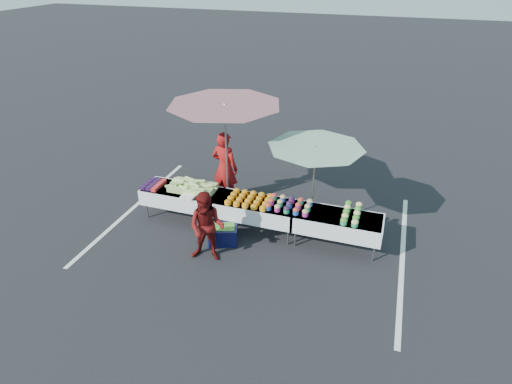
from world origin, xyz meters
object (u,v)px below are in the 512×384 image
(umbrella_left, at_px, (225,114))
(table_right, at_px, (337,223))
(table_center, at_px, (256,208))
(vendor, at_px, (225,168))
(storage_bin, at_px, (223,234))
(umbrella_right, at_px, (315,155))
(table_left, at_px, (183,196))
(customer, at_px, (207,227))

(umbrella_left, bearing_deg, table_right, -15.96)
(table_center, height_order, vendor, vendor)
(vendor, xyz_separation_m, umbrella_left, (0.14, -0.21, 1.46))
(vendor, relative_size, storage_bin, 2.58)
(vendor, bearing_deg, storage_bin, 118.01)
(table_center, xyz_separation_m, umbrella_right, (1.16, 0.40, 1.30))
(vendor, height_order, storage_bin, vendor)
(table_right, relative_size, umbrella_left, 0.65)
(table_left, distance_m, customer, 1.75)
(table_left, height_order, storage_bin, table_left)
(table_left, bearing_deg, storage_bin, -27.19)
(vendor, xyz_separation_m, storage_bin, (0.60, -1.66, -0.73))
(table_left, distance_m, table_right, 3.60)
(umbrella_left, distance_m, umbrella_right, 2.26)
(umbrella_right, bearing_deg, table_left, -172.31)
(table_right, distance_m, storage_bin, 2.45)
(umbrella_right, bearing_deg, storage_bin, -148.26)
(umbrella_left, relative_size, umbrella_right, 1.33)
(umbrella_right, bearing_deg, customer, -136.69)
(umbrella_left, height_order, umbrella_right, umbrella_left)
(table_right, distance_m, umbrella_right, 1.50)
(vendor, bearing_deg, umbrella_left, 132.06)
(table_right, bearing_deg, umbrella_left, 164.04)
(vendor, distance_m, customer, 2.34)
(customer, bearing_deg, storage_bin, 75.32)
(vendor, height_order, umbrella_left, umbrella_left)
(customer, relative_size, umbrella_right, 0.71)
(storage_bin, bearing_deg, umbrella_right, 12.77)
(table_right, bearing_deg, vendor, 161.06)
(storage_bin, bearing_deg, vendor, 91.00)
(table_center, bearing_deg, umbrella_left, 141.26)
(table_left, bearing_deg, umbrella_left, 44.90)
(table_right, height_order, umbrella_right, umbrella_right)
(vendor, bearing_deg, umbrella_right, 173.22)
(umbrella_left, bearing_deg, customer, -79.23)
(customer, distance_m, storage_bin, 0.83)
(vendor, bearing_deg, table_center, 146.49)
(vendor, bearing_deg, table_right, 169.09)
(table_center, distance_m, umbrella_right, 1.79)
(table_right, bearing_deg, table_center, 180.00)
(umbrella_left, bearing_deg, table_center, -38.74)
(umbrella_right, distance_m, storage_bin, 2.60)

